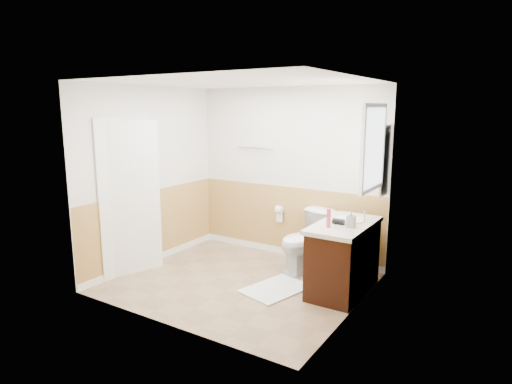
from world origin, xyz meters
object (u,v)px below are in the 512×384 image
Objects in this scene: toilet at (305,241)px; bath_mat at (276,289)px; soap_dispenser at (351,219)px; vanity_cabinet at (344,259)px; lotion_bottle at (329,218)px.

toilet reaches higher than bath_mat.
bath_mat is 4.09× the size of soap_dispenser.
vanity_cabinet is (0.70, 0.41, 0.39)m from bath_mat.
lotion_bottle is 0.26m from soap_dispenser.
soap_dispenser is (0.82, -0.54, 0.54)m from toilet.
lotion_bottle is (0.60, -0.67, 0.55)m from toilet.
soap_dispenser reaches higher than bath_mat.
toilet is 0.91m from bath_mat.
bath_mat is at bearing -75.17° from toilet.
toilet is 0.81m from vanity_cabinet.
toilet reaches higher than vanity_cabinet.
soap_dispenser is at bearing -48.44° from vanity_cabinet.
lotion_bottle is 1.12× the size of soap_dispenser.
bath_mat is 3.64× the size of lotion_bottle.
bath_mat is at bearing -161.32° from soap_dispenser.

